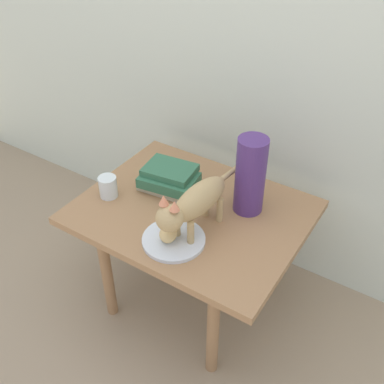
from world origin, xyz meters
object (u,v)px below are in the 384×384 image
(plate, at_px, (174,240))
(candle_jar, at_px, (108,188))
(bread_roll, at_px, (168,233))
(book_stack, at_px, (169,179))
(cat, at_px, (194,203))
(side_table, at_px, (192,221))
(green_vase, at_px, (250,176))

(plate, distance_m, candle_jar, 0.36)
(bread_roll, distance_m, book_stack, 0.31)
(bread_roll, relative_size, cat, 0.17)
(plate, distance_m, bread_roll, 0.04)
(side_table, height_order, candle_jar, candle_jar)
(bread_roll, xyz_separation_m, green_vase, (0.14, 0.31, 0.11))
(side_table, xyz_separation_m, green_vase, (0.17, 0.12, 0.21))
(plate, height_order, candle_jar, candle_jar)
(plate, relative_size, candle_jar, 2.56)
(cat, xyz_separation_m, green_vase, (0.10, 0.22, 0.02))
(plate, bearing_deg, bread_roll, -136.50)
(candle_jar, bearing_deg, book_stack, 44.00)
(bread_roll, bearing_deg, plate, 43.50)
(cat, xyz_separation_m, book_stack, (-0.22, 0.17, -0.09))
(side_table, bearing_deg, bread_roll, -81.65)
(side_table, bearing_deg, green_vase, 33.98)
(cat, bearing_deg, green_vase, 66.77)
(side_table, xyz_separation_m, book_stack, (-0.15, 0.06, 0.11))
(bread_roll, bearing_deg, side_table, 98.35)
(side_table, distance_m, plate, 0.20)
(green_vase, bearing_deg, bread_roll, -114.97)
(green_vase, xyz_separation_m, candle_jar, (-0.49, -0.22, -0.11))
(plate, relative_size, green_vase, 0.73)
(side_table, height_order, cat, cat)
(bread_roll, height_order, cat, cat)
(plate, bearing_deg, candle_jar, 167.98)
(plate, height_order, bread_roll, bread_roll)
(bread_roll, height_order, green_vase, green_vase)
(plate, relative_size, book_stack, 0.91)
(green_vase, distance_m, candle_jar, 0.54)
(candle_jar, bearing_deg, bread_roll, -14.41)
(green_vase, relative_size, candle_jar, 3.50)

